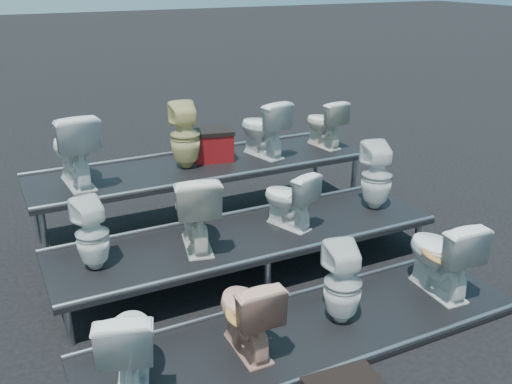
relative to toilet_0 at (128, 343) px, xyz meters
name	(u,v)px	position (x,y,z in m)	size (l,w,h in m)	color
ground	(247,272)	(1.64, 1.30, -0.45)	(80.00, 80.00, 0.00)	black
tier_front	(309,332)	(1.64, 0.00, -0.42)	(4.20, 1.20, 0.06)	black
tier_mid	(247,253)	(1.64, 1.30, -0.22)	(4.20, 1.20, 0.46)	black
tier_back	(203,197)	(1.64, 2.60, -0.02)	(4.20, 1.20, 0.86)	black
toilet_0	(128,343)	(0.00, 0.00, 0.00)	(0.43, 0.76, 0.78)	white
toilet_1	(247,312)	(1.01, 0.00, -0.02)	(0.42, 0.73, 0.74)	tan
toilet_2	(343,283)	(1.99, 0.00, 0.00)	(0.35, 0.36, 0.78)	white
toilet_3	(441,254)	(3.17, 0.00, 0.03)	(0.46, 0.81, 0.83)	white
toilet_4	(92,234)	(0.02, 1.30, 0.36)	(0.32, 0.32, 0.70)	white
toilet_5	(195,210)	(1.06, 1.30, 0.42)	(0.45, 0.80, 0.81)	silver
toilet_6	(289,199)	(2.15, 1.30, 0.34)	(0.37, 0.64, 0.65)	white
toilet_7	(377,176)	(3.34, 1.30, 0.41)	(0.36, 0.37, 0.80)	white
toilet_8	(74,149)	(0.13, 2.60, 0.83)	(0.47, 0.82, 0.83)	white
toilet_9	(185,136)	(1.44, 2.60, 0.81)	(0.36, 0.37, 0.80)	#DCCC83
toilet_10	(263,128)	(2.49, 2.60, 0.78)	(0.41, 0.72, 0.74)	white
toilet_11	(324,123)	(3.43, 2.60, 0.74)	(0.36, 0.63, 0.65)	silver
red_crate	(212,146)	(1.84, 2.73, 0.59)	(0.48, 0.39, 0.35)	maroon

